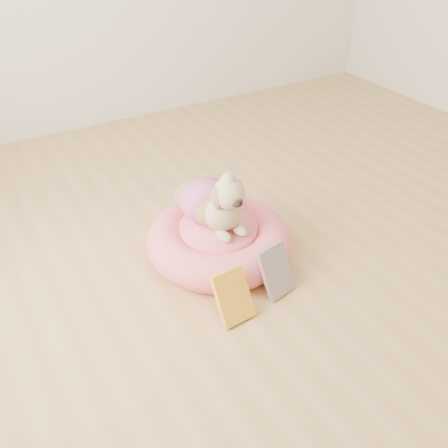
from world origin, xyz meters
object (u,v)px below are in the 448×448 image
book_yellow (233,296)px  book_white (276,271)px  dog (213,192)px  pet_bed (219,240)px

book_yellow → book_white: (0.24, 0.04, 0.00)m
book_white → book_yellow: bearing=177.2°
dog → book_white: dog is taller
pet_bed → dog: 0.25m
dog → book_white: 0.44m
book_white → dog: bearing=92.7°
dog → book_yellow: dog is taller
dog → book_yellow: 0.49m
dog → pet_bed: bearing=-73.8°
dog → book_yellow: size_ratio=1.98×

